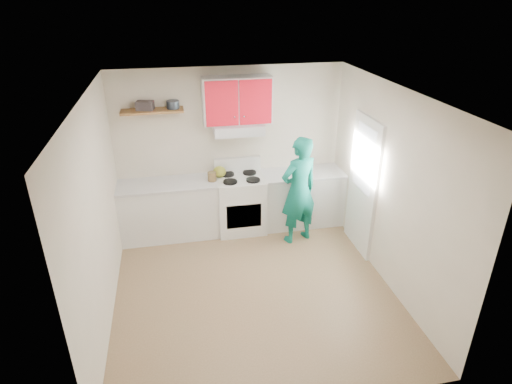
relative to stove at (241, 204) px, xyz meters
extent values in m
plane|color=brown|center=(-0.10, -1.57, -0.46)|extent=(3.80, 3.80, 0.00)
cube|color=white|center=(-0.10, -1.57, 2.14)|extent=(3.60, 3.80, 0.04)
cube|color=beige|center=(-0.10, 0.32, 0.84)|extent=(3.60, 0.04, 2.60)
cube|color=beige|center=(-0.10, -3.47, 0.84)|extent=(3.60, 0.04, 2.60)
cube|color=beige|center=(-1.90, -1.57, 0.84)|extent=(0.04, 3.80, 2.60)
cube|color=beige|center=(1.70, -1.57, 0.84)|extent=(0.04, 3.80, 2.60)
cube|color=white|center=(1.68, -0.88, 0.56)|extent=(0.05, 0.85, 2.05)
cube|color=white|center=(1.65, -0.88, 0.99)|extent=(0.01, 0.55, 0.95)
cube|color=silver|center=(-1.14, 0.02, -0.01)|extent=(1.52, 0.60, 0.90)
cube|color=silver|center=(1.04, 0.02, -0.01)|extent=(1.32, 0.60, 0.90)
cube|color=white|center=(0.00, 0.00, 0.00)|extent=(0.76, 0.65, 0.92)
cube|color=silver|center=(0.00, 0.10, 1.24)|extent=(0.76, 0.44, 0.15)
cube|color=red|center=(0.00, 0.16, 1.66)|extent=(1.02, 0.33, 0.70)
cube|color=brown|center=(-1.25, 0.18, 1.56)|extent=(0.90, 0.30, 0.04)
cube|color=#3C3538|center=(-1.34, 0.19, 1.64)|extent=(0.27, 0.22, 0.13)
cylinder|color=#333D4C|center=(-0.95, 0.19, 1.64)|extent=(0.23, 0.23, 0.12)
ellipsoid|color=olive|center=(-0.31, 0.11, 0.55)|extent=(0.27, 0.27, 0.18)
cylinder|color=brown|center=(-0.45, -0.02, 0.52)|extent=(0.18, 0.18, 0.16)
cube|color=olive|center=(0.71, 0.01, 0.45)|extent=(0.36, 0.29, 0.02)
cube|color=#B51213|center=(1.25, -0.05, 0.44)|extent=(0.29, 0.24, 0.01)
imported|color=#0B6858|center=(0.82, -0.51, 0.40)|extent=(0.72, 0.59, 1.72)
camera|label=1|loc=(-0.98, -6.12, 3.19)|focal=30.01mm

